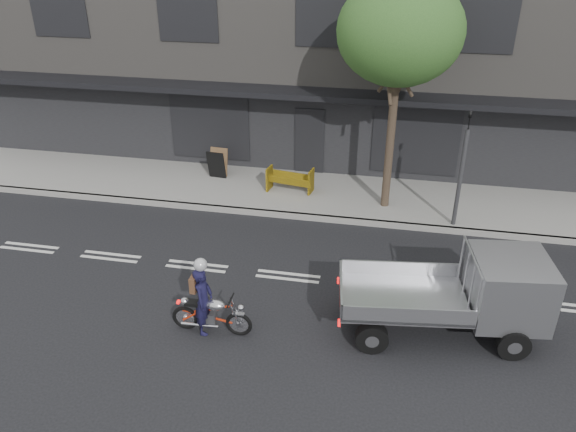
{
  "coord_description": "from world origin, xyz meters",
  "views": [
    {
      "loc": [
        2.27,
        -11.49,
        7.93
      ],
      "look_at": [
        -0.1,
        0.5,
        1.45
      ],
      "focal_mm": 35.0,
      "sensor_mm": 36.0,
      "label": 1
    }
  ],
  "objects_px": {
    "traffic_light_pole": "(461,176)",
    "flatbed_ute": "(488,290)",
    "construction_barrier": "(289,182)",
    "motorcycle": "(211,314)",
    "sandwich_board": "(216,165)",
    "rider": "(204,301)",
    "street_tree": "(400,32)"
  },
  "relations": [
    {
      "from": "street_tree",
      "to": "traffic_light_pole",
      "type": "height_order",
      "value": "street_tree"
    },
    {
      "from": "street_tree",
      "to": "construction_barrier",
      "type": "distance_m",
      "value": 5.62
    },
    {
      "from": "street_tree",
      "to": "motorcycle",
      "type": "relative_size",
      "value": 3.78
    },
    {
      "from": "rider",
      "to": "flatbed_ute",
      "type": "xyz_separation_m",
      "value": [
        5.85,
        1.09,
        0.33
      ]
    },
    {
      "from": "street_tree",
      "to": "flatbed_ute",
      "type": "distance_m",
      "value": 7.27
    },
    {
      "from": "sandwich_board",
      "to": "motorcycle",
      "type": "bearing_deg",
      "value": -67.4
    },
    {
      "from": "traffic_light_pole",
      "to": "construction_barrier",
      "type": "bearing_deg",
      "value": 168.2
    },
    {
      "from": "construction_barrier",
      "to": "sandwich_board",
      "type": "bearing_deg",
      "value": 164.7
    },
    {
      "from": "construction_barrier",
      "to": "sandwich_board",
      "type": "distance_m",
      "value": 2.72
    },
    {
      "from": "street_tree",
      "to": "construction_barrier",
      "type": "bearing_deg",
      "value": 176.16
    },
    {
      "from": "street_tree",
      "to": "motorcycle",
      "type": "xyz_separation_m",
      "value": [
        -3.4,
        -6.59,
        -4.81
      ]
    },
    {
      "from": "rider",
      "to": "sandwich_board",
      "type": "height_order",
      "value": "rider"
    },
    {
      "from": "traffic_light_pole",
      "to": "flatbed_ute",
      "type": "height_order",
      "value": "traffic_light_pole"
    },
    {
      "from": "flatbed_ute",
      "to": "rider",
      "type": "bearing_deg",
      "value": -176.73
    },
    {
      "from": "traffic_light_pole",
      "to": "rider",
      "type": "height_order",
      "value": "traffic_light_pole"
    },
    {
      "from": "sandwich_board",
      "to": "flatbed_ute",
      "type": "bearing_deg",
      "value": -33.06
    },
    {
      "from": "flatbed_ute",
      "to": "street_tree",
      "type": "bearing_deg",
      "value": 105.48
    },
    {
      "from": "flatbed_ute",
      "to": "sandwich_board",
      "type": "height_order",
      "value": "flatbed_ute"
    },
    {
      "from": "rider",
      "to": "flatbed_ute",
      "type": "distance_m",
      "value": 5.96
    },
    {
      "from": "flatbed_ute",
      "to": "traffic_light_pole",
      "type": "bearing_deg",
      "value": 86.49
    },
    {
      "from": "traffic_light_pole",
      "to": "construction_barrier",
      "type": "distance_m",
      "value": 5.27
    },
    {
      "from": "motorcycle",
      "to": "flatbed_ute",
      "type": "relative_size",
      "value": 0.41
    },
    {
      "from": "rider",
      "to": "street_tree",
      "type": "bearing_deg",
      "value": -29.0
    },
    {
      "from": "traffic_light_pole",
      "to": "motorcycle",
      "type": "height_order",
      "value": "traffic_light_pole"
    },
    {
      "from": "street_tree",
      "to": "sandwich_board",
      "type": "bearing_deg",
      "value": 170.76
    },
    {
      "from": "rider",
      "to": "construction_barrier",
      "type": "distance_m",
      "value": 6.81
    },
    {
      "from": "street_tree",
      "to": "sandwich_board",
      "type": "relative_size",
      "value": 6.98
    },
    {
      "from": "rider",
      "to": "construction_barrier",
      "type": "height_order",
      "value": "rider"
    },
    {
      "from": "flatbed_ute",
      "to": "construction_barrier",
      "type": "bearing_deg",
      "value": 125.91
    },
    {
      "from": "sandwich_board",
      "to": "traffic_light_pole",
      "type": "bearing_deg",
      "value": -7.22
    },
    {
      "from": "street_tree",
      "to": "motorcycle",
      "type": "bearing_deg",
      "value": -117.3
    },
    {
      "from": "flatbed_ute",
      "to": "sandwich_board",
      "type": "relative_size",
      "value": 4.54
    }
  ]
}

